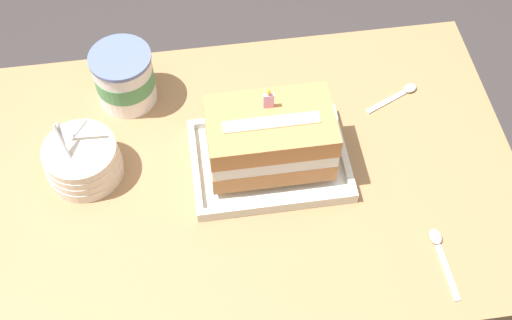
# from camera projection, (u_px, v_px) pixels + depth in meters

# --- Properties ---
(dining_table) EXTENTS (1.02, 0.66, 0.75)m
(dining_table) POSITION_uv_depth(u_px,v_px,m) (244.00, 210.00, 1.34)
(dining_table) COLOR #9E754C
(dining_table) RESTS_ON ground_plane
(foil_tray) EXTENTS (0.29, 0.21, 0.02)m
(foil_tray) POSITION_uv_depth(u_px,v_px,m) (269.00, 162.00, 1.24)
(foil_tray) COLOR silver
(foil_tray) RESTS_ON dining_table
(birthday_cake) EXTENTS (0.22, 0.14, 0.16)m
(birthday_cake) POSITION_uv_depth(u_px,v_px,m) (270.00, 138.00, 1.18)
(birthday_cake) COLOR #C6824A
(birthday_cake) RESTS_ON foil_tray
(bowl_stack) EXTENTS (0.14, 0.14, 0.13)m
(bowl_stack) POSITION_uv_depth(u_px,v_px,m) (83.00, 160.00, 1.21)
(bowl_stack) COLOR silver
(bowl_stack) RESTS_ON dining_table
(ice_cream_tub) EXTENTS (0.12, 0.12, 0.12)m
(ice_cream_tub) POSITION_uv_depth(u_px,v_px,m) (124.00, 77.00, 1.29)
(ice_cream_tub) COLOR white
(ice_cream_tub) RESTS_ON dining_table
(serving_spoon_near_tray) EXTENTS (0.12, 0.06, 0.01)m
(serving_spoon_near_tray) POSITION_uv_depth(u_px,v_px,m) (402.00, 92.00, 1.34)
(serving_spoon_near_tray) COLOR silver
(serving_spoon_near_tray) RESTS_ON dining_table
(serving_spoon_by_bowls) EXTENTS (0.02, 0.13, 0.01)m
(serving_spoon_by_bowls) POSITION_uv_depth(u_px,v_px,m) (439.00, 248.00, 1.14)
(serving_spoon_by_bowls) COLOR silver
(serving_spoon_by_bowls) RESTS_ON dining_table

